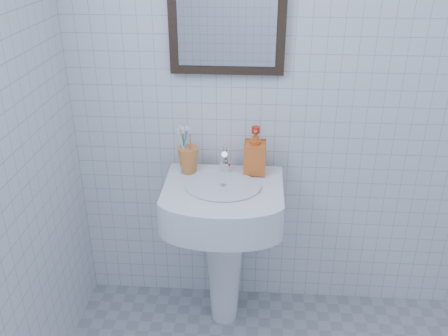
{
  "coord_description": "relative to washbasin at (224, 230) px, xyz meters",
  "views": [
    {
      "loc": [
        -0.23,
        -0.98,
        1.85
      ],
      "look_at": [
        -0.35,
        0.86,
        0.93
      ],
      "focal_mm": 40.0,
      "sensor_mm": 36.0,
      "label": 1
    }
  ],
  "objects": [
    {
      "name": "wall_back",
      "position": [
        0.36,
        0.22,
        0.71
      ],
      "size": [
        2.2,
        0.02,
        2.5
      ],
      "primitive_type": "cube",
      "color": "silver",
      "rests_on": "ground"
    },
    {
      "name": "washbasin",
      "position": [
        0.0,
        0.0,
        0.0
      ],
      "size": [
        0.53,
        0.39,
        0.81
      ],
      "color": "white",
      "rests_on": "ground"
    },
    {
      "name": "faucet",
      "position": [
        -0.0,
        0.1,
        0.31
      ],
      "size": [
        0.05,
        0.11,
        0.12
      ],
      "color": "silver",
      "rests_on": "washbasin"
    },
    {
      "name": "toothbrush_cup",
      "position": [
        -0.17,
        0.09,
        0.32
      ],
      "size": [
        0.13,
        0.13,
        0.12
      ],
      "primitive_type": null,
      "rotation": [
        0.0,
        0.0,
        -0.39
      ],
      "color": "orange",
      "rests_on": "washbasin"
    },
    {
      "name": "soap_dispenser",
      "position": [
        0.14,
        0.1,
        0.37
      ],
      "size": [
        0.1,
        0.1,
        0.22
      ],
      "primitive_type": "imported",
      "rotation": [
        0.0,
        0.0,
        -0.02
      ],
      "color": "#C84513",
      "rests_on": "washbasin"
    },
    {
      "name": "wall_mirror",
      "position": [
        -0.0,
        0.2,
        1.01
      ],
      "size": [
        0.5,
        0.04,
        0.62
      ],
      "color": "black",
      "rests_on": "wall_back"
    }
  ]
}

